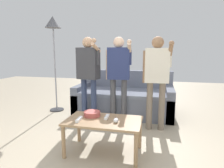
{
  "coord_description": "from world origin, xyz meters",
  "views": [
    {
      "loc": [
        0.7,
        -2.16,
        1.21
      ],
      "look_at": [
        0.08,
        0.46,
        0.76
      ],
      "focal_mm": 31.71,
      "sensor_mm": 36.0,
      "label": 1
    }
  ],
  "objects_px": {
    "coffee_table": "(104,124)",
    "game_remote_wand_far": "(107,117)",
    "player_center": "(119,70)",
    "player_left": "(88,70)",
    "snack_bowl": "(92,114)",
    "game_remote_nunchuk": "(116,120)",
    "player_right": "(157,72)",
    "couch": "(125,99)",
    "floor_lamp": "(53,31)",
    "game_remote_wand_near": "(79,119)"
  },
  "relations": [
    {
      "from": "couch",
      "to": "game_remote_wand_near",
      "type": "bearing_deg",
      "value": -98.2
    },
    {
      "from": "player_center",
      "to": "player_right",
      "type": "relative_size",
      "value": 1.01
    },
    {
      "from": "game_remote_wand_far",
      "to": "floor_lamp",
      "type": "bearing_deg",
      "value": 136.16
    },
    {
      "from": "game_remote_nunchuk",
      "to": "floor_lamp",
      "type": "distance_m",
      "value": 2.46
    },
    {
      "from": "game_remote_nunchuk",
      "to": "game_remote_wand_near",
      "type": "bearing_deg",
      "value": -174.72
    },
    {
      "from": "player_left",
      "to": "game_remote_wand_near",
      "type": "xyz_separation_m",
      "value": [
        0.26,
        -1.04,
        -0.48
      ]
    },
    {
      "from": "couch",
      "to": "floor_lamp",
      "type": "distance_m",
      "value": 1.92
    },
    {
      "from": "player_right",
      "to": "game_remote_wand_far",
      "type": "height_order",
      "value": "player_right"
    },
    {
      "from": "player_left",
      "to": "player_right",
      "type": "xyz_separation_m",
      "value": [
        1.11,
        -0.07,
        -0.01
      ]
    },
    {
      "from": "snack_bowl",
      "to": "game_remote_wand_far",
      "type": "distance_m",
      "value": 0.2
    },
    {
      "from": "player_left",
      "to": "game_remote_wand_near",
      "type": "height_order",
      "value": "player_left"
    },
    {
      "from": "couch",
      "to": "player_left",
      "type": "relative_size",
      "value": 1.28
    },
    {
      "from": "coffee_table",
      "to": "player_center",
      "type": "relative_size",
      "value": 0.62
    },
    {
      "from": "player_left",
      "to": "snack_bowl",
      "type": "bearing_deg",
      "value": -67.66
    },
    {
      "from": "coffee_table",
      "to": "game_remote_nunchuk",
      "type": "relative_size",
      "value": 10.06
    },
    {
      "from": "snack_bowl",
      "to": "game_remote_nunchuk",
      "type": "distance_m",
      "value": 0.37
    },
    {
      "from": "game_remote_nunchuk",
      "to": "player_right",
      "type": "bearing_deg",
      "value": 65.5
    },
    {
      "from": "game_remote_nunchuk",
      "to": "game_remote_wand_near",
      "type": "distance_m",
      "value": 0.43
    },
    {
      "from": "snack_bowl",
      "to": "game_remote_wand_far",
      "type": "relative_size",
      "value": 1.33
    },
    {
      "from": "snack_bowl",
      "to": "floor_lamp",
      "type": "distance_m",
      "value": 2.17
    },
    {
      "from": "game_remote_nunchuk",
      "to": "player_center",
      "type": "bearing_deg",
      "value": 100.03
    },
    {
      "from": "snack_bowl",
      "to": "floor_lamp",
      "type": "height_order",
      "value": "floor_lamp"
    },
    {
      "from": "floor_lamp",
      "to": "game_remote_wand_far",
      "type": "relative_size",
      "value": 12.24
    },
    {
      "from": "player_left",
      "to": "coffee_table",
      "type": "bearing_deg",
      "value": -61.06
    },
    {
      "from": "floor_lamp",
      "to": "player_right",
      "type": "relative_size",
      "value": 1.32
    },
    {
      "from": "game_remote_wand_far",
      "to": "couch",
      "type": "bearing_deg",
      "value": 91.79
    },
    {
      "from": "player_left",
      "to": "game_remote_nunchuk",
      "type": "bearing_deg",
      "value": -55.55
    },
    {
      "from": "snack_bowl",
      "to": "player_right",
      "type": "distance_m",
      "value": 1.18
    },
    {
      "from": "couch",
      "to": "snack_bowl",
      "type": "distance_m",
      "value": 1.53
    },
    {
      "from": "couch",
      "to": "game_remote_nunchuk",
      "type": "distance_m",
      "value": 1.68
    },
    {
      "from": "player_left",
      "to": "game_remote_wand_far",
      "type": "distance_m",
      "value": 1.15
    },
    {
      "from": "couch",
      "to": "snack_bowl",
      "type": "height_order",
      "value": "couch"
    },
    {
      "from": "couch",
      "to": "player_center",
      "type": "distance_m",
      "value": 0.84
    },
    {
      "from": "coffee_table",
      "to": "player_right",
      "type": "distance_m",
      "value": 1.18
    },
    {
      "from": "player_right",
      "to": "game_remote_wand_near",
      "type": "bearing_deg",
      "value": -131.4
    },
    {
      "from": "player_center",
      "to": "coffee_table",
      "type": "bearing_deg",
      "value": -88.1
    },
    {
      "from": "snack_bowl",
      "to": "couch",
      "type": "bearing_deg",
      "value": 84.35
    },
    {
      "from": "couch",
      "to": "game_remote_wand_far",
      "type": "bearing_deg",
      "value": -88.21
    },
    {
      "from": "coffee_table",
      "to": "player_right",
      "type": "relative_size",
      "value": 0.62
    },
    {
      "from": "couch",
      "to": "game_remote_nunchuk",
      "type": "bearing_deg",
      "value": -83.64
    },
    {
      "from": "couch",
      "to": "coffee_table",
      "type": "bearing_deg",
      "value": -89.09
    },
    {
      "from": "game_remote_nunchuk",
      "to": "player_right",
      "type": "xyz_separation_m",
      "value": [
        0.42,
        0.93,
        0.46
      ]
    },
    {
      "from": "player_center",
      "to": "player_left",
      "type": "bearing_deg",
      "value": -168.62
    },
    {
      "from": "player_left",
      "to": "couch",
      "type": "bearing_deg",
      "value": 52.78
    },
    {
      "from": "couch",
      "to": "coffee_table",
      "type": "relative_size",
      "value": 2.08
    },
    {
      "from": "couch",
      "to": "player_center",
      "type": "height_order",
      "value": "player_center"
    },
    {
      "from": "coffee_table",
      "to": "player_right",
      "type": "height_order",
      "value": "player_right"
    },
    {
      "from": "snack_bowl",
      "to": "player_center",
      "type": "height_order",
      "value": "player_center"
    },
    {
      "from": "coffee_table",
      "to": "game_remote_wand_far",
      "type": "bearing_deg",
      "value": 71.48
    },
    {
      "from": "couch",
      "to": "snack_bowl",
      "type": "bearing_deg",
      "value": -95.65
    }
  ]
}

